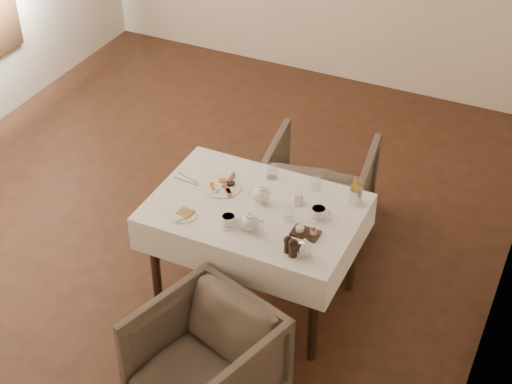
{
  "coord_description": "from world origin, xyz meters",
  "views": [
    {
      "loc": [
        2.42,
        -4.06,
        3.68
      ],
      "look_at": [
        0.78,
        -0.57,
        0.82
      ],
      "focal_mm": 55.0,
      "sensor_mm": 36.0,
      "label": 1
    }
  ],
  "objects_px": {
    "armchair_far": "(319,188)",
    "teapot_centre": "(261,193)",
    "armchair_near": "(205,362)",
    "breakfast_plate": "(222,185)",
    "table": "(255,221)"
  },
  "relations": [
    {
      "from": "table",
      "to": "breakfast_plate",
      "type": "bearing_deg",
      "value": 160.39
    },
    {
      "from": "armchair_far",
      "to": "breakfast_plate",
      "type": "xyz_separation_m",
      "value": [
        -0.37,
        -0.78,
        0.42
      ]
    },
    {
      "from": "armchair_near",
      "to": "breakfast_plate",
      "type": "xyz_separation_m",
      "value": [
        -0.4,
        1.0,
        0.44
      ]
    },
    {
      "from": "armchair_far",
      "to": "breakfast_plate",
      "type": "height_order",
      "value": "breakfast_plate"
    },
    {
      "from": "armchair_far",
      "to": "teapot_centre",
      "type": "bearing_deg",
      "value": 76.29
    },
    {
      "from": "armchair_near",
      "to": "breakfast_plate",
      "type": "distance_m",
      "value": 1.16
    },
    {
      "from": "armchair_far",
      "to": "teapot_centre",
      "type": "relative_size",
      "value": 5.09
    },
    {
      "from": "breakfast_plate",
      "to": "teapot_centre",
      "type": "bearing_deg",
      "value": 12.6
    },
    {
      "from": "teapot_centre",
      "to": "armchair_near",
      "type": "bearing_deg",
      "value": -104.19
    },
    {
      "from": "table",
      "to": "armchair_far",
      "type": "xyz_separation_m",
      "value": [
        0.09,
        0.88,
        -0.3
      ]
    },
    {
      "from": "armchair_far",
      "to": "breakfast_plate",
      "type": "distance_m",
      "value": 0.96
    },
    {
      "from": "table",
      "to": "teapot_centre",
      "type": "relative_size",
      "value": 8.68
    },
    {
      "from": "armchair_far",
      "to": "breakfast_plate",
      "type": "bearing_deg",
      "value": 56.52
    },
    {
      "from": "table",
      "to": "teapot_centre",
      "type": "xyz_separation_m",
      "value": [
        0.01,
        0.07,
        0.18
      ]
    },
    {
      "from": "table",
      "to": "armchair_near",
      "type": "height_order",
      "value": "table"
    }
  ]
}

